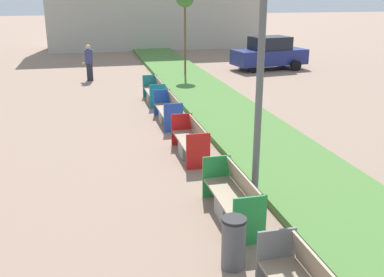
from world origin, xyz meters
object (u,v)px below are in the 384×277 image
(parked_car_distant, at_px, (269,53))
(bench_green_frame, at_px, (233,201))
(sapling_tree_far, at_px, (185,0))
(bench_red_frame, at_px, (191,143))
(litter_bin, at_px, (233,243))
(bench_teal_frame, at_px, (155,93))
(bench_blue_frame, at_px, (169,112))
(pedestrian_walking, at_px, (89,62))

(parked_car_distant, bearing_deg, bench_green_frame, -123.14)
(sapling_tree_far, bearing_deg, parked_car_distant, 16.19)
(bench_green_frame, height_order, bench_red_frame, same)
(bench_red_frame, xyz_separation_m, parked_car_distant, (7.66, 12.94, 0.55))
(bench_green_frame, height_order, sapling_tree_far, sapling_tree_far)
(bench_green_frame, bearing_deg, litter_bin, -107.93)
(bench_red_frame, distance_m, bench_teal_frame, 6.44)
(litter_bin, xyz_separation_m, parked_car_distant, (8.18, 18.20, 0.47))
(bench_blue_frame, height_order, bench_teal_frame, same)
(bench_red_frame, distance_m, parked_car_distant, 15.05)
(bench_red_frame, bearing_deg, bench_teal_frame, 89.99)
(bench_teal_frame, bearing_deg, bench_red_frame, -90.01)
(bench_green_frame, distance_m, parked_car_distant, 18.28)
(litter_bin, bearing_deg, parked_car_distant, 65.80)
(bench_blue_frame, bearing_deg, bench_red_frame, -90.04)
(bench_teal_frame, relative_size, pedestrian_walking, 1.16)
(parked_car_distant, bearing_deg, bench_teal_frame, -148.01)
(bench_green_frame, distance_m, pedestrian_walking, 15.65)
(bench_teal_frame, distance_m, parked_car_distant, 10.07)
(bench_blue_frame, bearing_deg, sapling_tree_far, 73.63)
(litter_bin, relative_size, parked_car_distant, 0.20)
(bench_red_frame, height_order, pedestrian_walking, pedestrian_walking)
(bench_red_frame, xyz_separation_m, litter_bin, (-0.52, -5.25, 0.08))
(bench_green_frame, xyz_separation_m, pedestrian_walking, (-2.47, 15.44, 0.55))
(bench_red_frame, distance_m, pedestrian_walking, 12.06)
(bench_green_frame, height_order, parked_car_distant, parked_car_distant)
(bench_blue_frame, xyz_separation_m, parked_car_distant, (7.66, 9.61, 0.54))
(bench_red_frame, distance_m, bench_blue_frame, 3.34)
(bench_green_frame, relative_size, parked_car_distant, 0.48)
(bench_teal_frame, bearing_deg, bench_green_frame, -90.00)
(litter_bin, bearing_deg, bench_red_frame, 84.37)
(pedestrian_walking, relative_size, parked_car_distant, 0.41)
(bench_red_frame, relative_size, sapling_tree_far, 0.45)
(bench_green_frame, bearing_deg, sapling_tree_far, 81.05)
(bench_blue_frame, distance_m, parked_car_distant, 12.30)
(litter_bin, distance_m, pedestrian_walking, 17.16)
(bench_red_frame, relative_size, litter_bin, 2.26)
(sapling_tree_far, bearing_deg, bench_teal_frame, -115.50)
(pedestrian_walking, bearing_deg, litter_bin, -83.46)
(bench_green_frame, xyz_separation_m, parked_car_distant, (7.66, 16.59, 0.54))
(bench_green_frame, relative_size, bench_red_frame, 1.05)
(pedestrian_walking, distance_m, parked_car_distant, 10.20)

